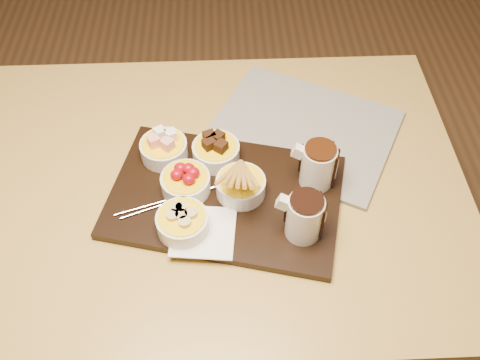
{
  "coord_description": "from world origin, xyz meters",
  "views": [
    {
      "loc": [
        0.09,
        -0.72,
        1.62
      ],
      "look_at": [
        0.12,
        -0.05,
        0.81
      ],
      "focal_mm": 40.0,
      "sensor_mm": 36.0,
      "label": 1
    }
  ],
  "objects_px": {
    "dining_table": "(185,208)",
    "pitcher_milk_chocolate": "(318,166)",
    "serving_board": "(225,196)",
    "newspaper": "(303,130)",
    "pitcher_dark_chocolate": "(304,217)",
    "bowl_strawberries": "(186,183)"
  },
  "relations": [
    {
      "from": "serving_board",
      "to": "bowl_strawberries",
      "type": "xyz_separation_m",
      "value": [
        -0.08,
        0.01,
        0.03
      ]
    },
    {
      "from": "bowl_strawberries",
      "to": "newspaper",
      "type": "xyz_separation_m",
      "value": [
        0.26,
        0.17,
        -0.03
      ]
    },
    {
      "from": "bowl_strawberries",
      "to": "pitcher_milk_chocolate",
      "type": "relative_size",
      "value": 1.07
    },
    {
      "from": "pitcher_milk_chocolate",
      "to": "newspaper",
      "type": "bearing_deg",
      "value": 106.3
    },
    {
      "from": "pitcher_dark_chocolate",
      "to": "newspaper",
      "type": "relative_size",
      "value": 0.24
    },
    {
      "from": "dining_table",
      "to": "pitcher_milk_chocolate",
      "type": "relative_size",
      "value": 12.83
    },
    {
      "from": "dining_table",
      "to": "bowl_strawberries",
      "type": "height_order",
      "value": "bowl_strawberries"
    },
    {
      "from": "bowl_strawberries",
      "to": "pitcher_dark_chocolate",
      "type": "distance_m",
      "value": 0.25
    },
    {
      "from": "dining_table",
      "to": "bowl_strawberries",
      "type": "distance_m",
      "value": 0.14
    },
    {
      "from": "dining_table",
      "to": "newspaper",
      "type": "xyz_separation_m",
      "value": [
        0.27,
        0.13,
        0.1
      ]
    },
    {
      "from": "dining_table",
      "to": "pitcher_dark_chocolate",
      "type": "xyz_separation_m",
      "value": [
        0.24,
        -0.15,
        0.16
      ]
    },
    {
      "from": "dining_table",
      "to": "serving_board",
      "type": "distance_m",
      "value": 0.15
    },
    {
      "from": "pitcher_milk_chocolate",
      "to": "newspaper",
      "type": "relative_size",
      "value": 0.24
    },
    {
      "from": "dining_table",
      "to": "pitcher_milk_chocolate",
      "type": "xyz_separation_m",
      "value": [
        0.28,
        -0.03,
        0.16
      ]
    },
    {
      "from": "pitcher_dark_chocolate",
      "to": "pitcher_milk_chocolate",
      "type": "relative_size",
      "value": 1.0
    },
    {
      "from": "newspaper",
      "to": "pitcher_milk_chocolate",
      "type": "bearing_deg",
      "value": -60.06
    },
    {
      "from": "dining_table",
      "to": "serving_board",
      "type": "bearing_deg",
      "value": -30.44
    },
    {
      "from": "newspaper",
      "to": "pitcher_dark_chocolate",
      "type": "bearing_deg",
      "value": -69.32
    },
    {
      "from": "serving_board",
      "to": "dining_table",
      "type": "bearing_deg",
      "value": 163.75
    },
    {
      "from": "pitcher_milk_chocolate",
      "to": "pitcher_dark_chocolate",
      "type": "bearing_deg",
      "value": -94.4
    },
    {
      "from": "dining_table",
      "to": "pitcher_milk_chocolate",
      "type": "height_order",
      "value": "pitcher_milk_chocolate"
    },
    {
      "from": "serving_board",
      "to": "newspaper",
      "type": "height_order",
      "value": "serving_board"
    }
  ]
}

